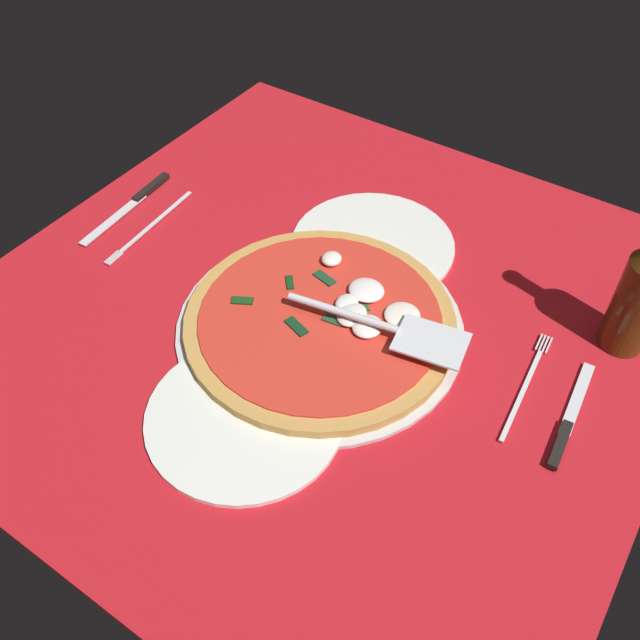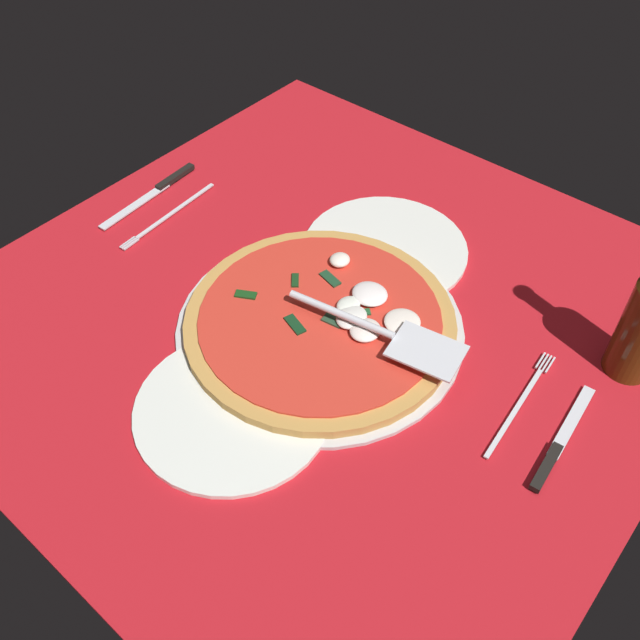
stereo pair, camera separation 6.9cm
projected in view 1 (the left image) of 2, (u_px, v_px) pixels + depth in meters
The scene contains 9 objects.
ground_plane at pixel (323, 315), 95.91cm from camera, with size 90.61×90.61×0.80cm, color red.
checker_pattern at pixel (323, 313), 95.58cm from camera, with size 90.61×90.61×0.10cm.
pizza_pan at pixel (320, 327), 93.00cm from camera, with size 38.13×38.13×0.92cm, color silver.
dinner_plate_left at pixel (373, 245), 104.41cm from camera, with size 24.31×24.31×1.00cm, color silver.
dinner_plate_right at pixel (245, 417), 83.12cm from camera, with size 23.82×23.82×1.00cm, color silver.
pizza at pixel (322, 320), 92.09cm from camera, with size 35.85×35.85×3.05cm.
pizza_server at pixel (389, 328), 87.73cm from camera, with size 7.91×24.02×1.00cm.
place_setting_near at pixel (142, 216), 109.40cm from camera, with size 21.07×14.61×1.40cm.
place_setting_far at pixel (547, 407), 84.29cm from camera, with size 19.53×14.96×1.40cm.
Camera 1 is at (55.06, 36.44, 69.16)cm, focal length 39.26 mm.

